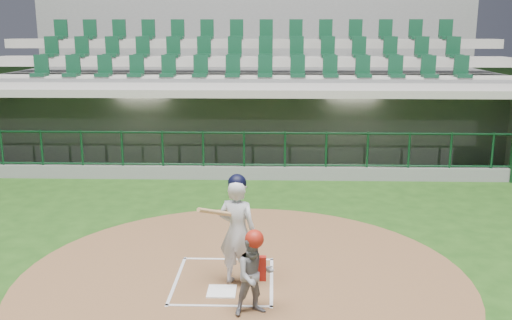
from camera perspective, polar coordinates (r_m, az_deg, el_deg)
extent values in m
plane|color=#1C4112|center=(9.47, -3.06, -11.25)|extent=(120.00, 120.00, 0.00)
cylinder|color=brown|center=(9.27, -1.28, -11.76)|extent=(7.20, 7.20, 0.01)
cube|color=white|center=(8.83, -3.45, -12.98)|extent=(0.43, 0.43, 0.02)
cube|color=silver|center=(9.29, -7.93, -11.77)|extent=(0.05, 1.80, 0.01)
cube|color=silver|center=(9.16, 1.56, -11.99)|extent=(0.05, 1.80, 0.01)
cube|color=white|center=(9.97, -2.80, -9.86)|extent=(1.55, 0.05, 0.01)
cube|color=silver|center=(8.43, -3.73, -14.35)|extent=(1.55, 0.05, 0.01)
cube|color=slate|center=(16.72, -0.91, -2.40)|extent=(15.00, 3.00, 0.10)
cube|color=slate|center=(17.98, -0.69, 3.27)|extent=(15.00, 0.20, 2.70)
cube|color=beige|center=(17.82, -0.71, 3.99)|extent=(13.50, 0.04, 0.90)
cube|color=gray|center=(17.72, 24.10, 1.98)|extent=(0.20, 3.00, 2.70)
cube|color=#9D988D|center=(15.95, -0.99, 7.28)|extent=(15.40, 3.50, 0.20)
cube|color=slate|center=(15.05, -1.19, -1.39)|extent=(15.00, 0.15, 0.40)
cube|color=black|center=(14.73, -1.22, 4.55)|extent=(15.00, 0.01, 0.95)
cube|color=brown|center=(17.67, -0.76, -0.63)|extent=(12.75, 0.40, 0.45)
cube|color=white|center=(16.63, -11.40, 6.81)|extent=(1.30, 0.35, 0.04)
cube|color=white|center=(16.35, 9.69, 6.78)|extent=(1.30, 0.35, 0.04)
imported|color=#AC121D|center=(18.52, -17.29, 1.44)|extent=(1.24, 0.87, 1.74)
imported|color=#A21B11|center=(17.29, -6.37, 1.47)|extent=(1.14, 0.51, 1.91)
imported|color=#B42013|center=(17.17, 3.29, 0.78)|extent=(0.83, 0.64, 1.53)
imported|color=#AB1212|center=(17.72, 14.79, 1.25)|extent=(1.71, 0.60, 1.83)
cube|color=slate|center=(19.56, -0.49, 4.95)|extent=(17.00, 6.50, 2.50)
cube|color=#B0AC9F|center=(17.94, -0.68, 7.92)|extent=(16.60, 0.95, 0.30)
cube|color=#9F9990|center=(18.85, -0.56, 9.84)|extent=(16.60, 0.95, 0.30)
cube|color=gray|center=(19.78, -0.46, 11.58)|extent=(16.60, 0.95, 0.30)
cube|color=slate|center=(22.76, -0.16, 9.56)|extent=(17.00, 0.25, 5.05)
imported|color=silver|center=(8.76, -1.86, -7.26)|extent=(0.72, 0.59, 1.68)
sphere|color=black|center=(8.53, -1.90, -2.33)|extent=(0.28, 0.28, 0.28)
cylinder|color=tan|center=(8.42, -3.70, -5.29)|extent=(0.58, 0.79, 0.39)
imported|color=gray|center=(7.98, -0.16, -11.43)|extent=(0.67, 0.60, 1.15)
sphere|color=#A51E11|center=(7.78, -0.17, -7.91)|extent=(0.26, 0.26, 0.26)
cube|color=#A71A12|center=(8.11, -0.13, -10.77)|extent=(0.32, 0.10, 0.35)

